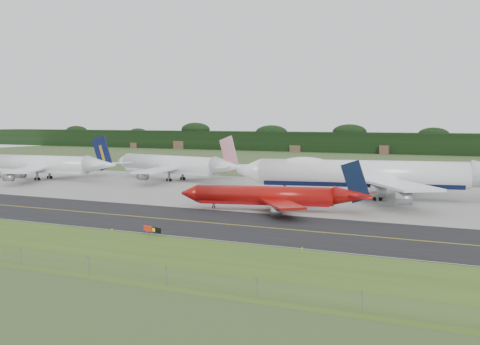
% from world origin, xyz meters
% --- Properties ---
extents(ground, '(600.00, 600.00, 0.00)m').
position_xyz_m(ground, '(0.00, 0.00, 0.00)').
color(ground, '#3D4D24').
rests_on(ground, ground).
extents(grass_verge, '(400.00, 30.00, 0.01)m').
position_xyz_m(grass_verge, '(0.00, -35.00, 0.01)').
color(grass_verge, '#3D5E1B').
rests_on(grass_verge, ground).
extents(taxiway, '(400.00, 32.00, 0.02)m').
position_xyz_m(taxiway, '(0.00, -4.00, 0.01)').
color(taxiway, black).
rests_on(taxiway, ground).
extents(apron, '(400.00, 78.00, 0.01)m').
position_xyz_m(apron, '(0.00, 51.00, 0.01)').
color(apron, gray).
rests_on(apron, ground).
extents(taxiway_centreline, '(400.00, 0.40, 0.00)m').
position_xyz_m(taxiway_centreline, '(0.00, -4.00, 0.03)').
color(taxiway_centreline, gold).
rests_on(taxiway_centreline, taxiway).
extents(taxiway_edge_line, '(400.00, 0.25, 0.00)m').
position_xyz_m(taxiway_edge_line, '(0.00, -19.50, 0.03)').
color(taxiway_edge_line, silver).
rests_on(taxiway_edge_line, taxiway).
extents(horizon_treeline, '(700.00, 25.00, 12.00)m').
position_xyz_m(horizon_treeline, '(0.00, 273.76, 5.47)').
color(horizon_treeline, black).
rests_on(horizon_treeline, ground).
extents(jet_ba_747, '(71.23, 57.98, 18.07)m').
position_xyz_m(jet_ba_747, '(25.18, 48.26, 6.15)').
color(jet_ba_747, white).
rests_on(jet_ba_747, ground).
extents(jet_red_737, '(41.22, 32.88, 11.30)m').
position_xyz_m(jet_red_737, '(13.05, 17.45, 3.12)').
color(jet_red_737, '#970D0B').
rests_on(jet_red_737, ground).
extents(jet_navy_gold, '(57.49, 49.90, 14.83)m').
position_xyz_m(jet_navy_gold, '(-86.33, 49.08, 4.87)').
color(jet_navy_gold, white).
rests_on(jet_navy_gold, ground).
extents(jet_star_tail, '(56.29, 46.36, 14.93)m').
position_xyz_m(jet_star_tail, '(-45.89, 66.63, 4.98)').
color(jet_star_tail, white).
rests_on(jet_star_tail, ground).
extents(taxiway_sign, '(4.59, 1.74, 1.60)m').
position_xyz_m(taxiway_sign, '(8.40, -21.13, 1.13)').
color(taxiway_sign, slate).
rests_on(taxiway_sign, ground).
extents(edge_marker_center, '(0.16, 0.16, 0.50)m').
position_xyz_m(edge_marker_center, '(-0.75, -20.50, 0.25)').
color(edge_marker_center, yellow).
rests_on(edge_marker_center, ground).
extents(edge_marker_right, '(0.16, 0.16, 0.50)m').
position_xyz_m(edge_marker_right, '(35.67, -20.50, 0.25)').
color(edge_marker_right, yellow).
rests_on(edge_marker_right, ground).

